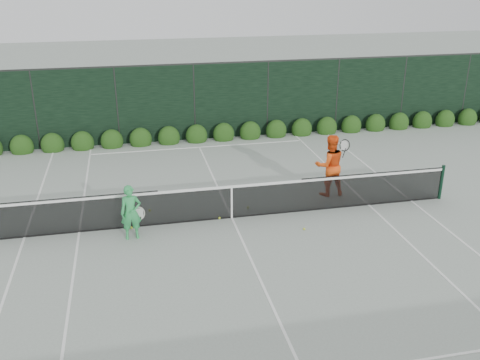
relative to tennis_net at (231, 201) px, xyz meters
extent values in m
plane|color=gray|center=(0.02, 0.00, -0.53)|extent=(80.00, 80.00, 0.00)
cylinder|color=#103120|center=(6.42, 0.00, 0.00)|extent=(0.10, 0.10, 1.07)
cube|color=black|center=(-4.18, 0.00, -0.02)|extent=(4.40, 0.01, 1.02)
cube|color=black|center=(0.02, 0.00, -0.05)|extent=(4.00, 0.01, 0.96)
cube|color=black|center=(4.22, 0.00, -0.02)|extent=(4.40, 0.01, 1.02)
cube|color=white|center=(0.02, 0.00, 0.41)|extent=(12.80, 0.03, 0.07)
cube|color=black|center=(0.02, 0.00, -0.51)|extent=(12.80, 0.02, 0.04)
cube|color=white|center=(0.02, 0.00, -0.07)|extent=(0.05, 0.03, 0.91)
imported|color=green|center=(-2.71, -0.60, 0.19)|extent=(0.54, 0.37, 1.44)
torus|color=beige|center=(-2.51, -0.50, 0.09)|extent=(0.30, 0.04, 0.30)
cylinder|color=black|center=(-2.51, -0.50, -0.15)|extent=(0.10, 0.03, 0.30)
imported|color=#FF5415|center=(3.25, 1.01, 0.42)|extent=(0.93, 0.73, 1.91)
torus|color=black|center=(3.60, 0.81, 1.10)|extent=(0.30, 0.11, 0.30)
cylinder|color=black|center=(3.60, 0.81, 0.86)|extent=(0.10, 0.03, 0.30)
cube|color=white|center=(-5.46, 0.00, -0.53)|extent=(0.06, 23.77, 0.01)
cube|color=white|center=(5.51, 0.00, -0.53)|extent=(0.06, 23.77, 0.01)
cube|color=white|center=(-4.09, 0.00, -0.53)|extent=(0.06, 23.77, 0.01)
cube|color=white|center=(4.14, 0.00, -0.53)|extent=(0.06, 23.77, 0.01)
cube|color=white|center=(0.02, 11.88, -0.53)|extent=(11.03, 0.06, 0.01)
cube|color=white|center=(0.02, 6.40, -0.53)|extent=(8.23, 0.06, 0.01)
cube|color=white|center=(0.02, 0.00, -0.53)|extent=(0.06, 12.80, 0.01)
cube|color=black|center=(0.02, 7.50, 0.97)|extent=(32.00, 0.06, 3.00)
cube|color=#262826|center=(0.02, 7.50, 2.50)|extent=(32.00, 0.06, 0.06)
cylinder|color=#262826|center=(-5.98, 7.50, 0.97)|extent=(0.08, 0.08, 3.00)
cylinder|color=#262826|center=(-2.98, 7.50, 0.97)|extent=(0.08, 0.08, 3.00)
cylinder|color=#262826|center=(0.02, 7.50, 0.97)|extent=(0.08, 0.08, 3.00)
cylinder|color=#262826|center=(3.02, 7.50, 0.97)|extent=(0.08, 0.08, 3.00)
cylinder|color=#262826|center=(6.02, 7.50, 0.97)|extent=(0.08, 0.08, 3.00)
cylinder|color=#262826|center=(9.02, 7.50, 0.97)|extent=(0.08, 0.08, 3.00)
cylinder|color=#262826|center=(12.02, 7.50, 0.97)|extent=(0.08, 0.08, 3.00)
ellipsoid|color=#183A10|center=(-6.58, 7.15, -0.30)|extent=(0.86, 0.65, 0.94)
ellipsoid|color=#183A10|center=(-5.48, 7.15, -0.30)|extent=(0.86, 0.65, 0.94)
ellipsoid|color=#183A10|center=(-4.38, 7.15, -0.30)|extent=(0.86, 0.65, 0.94)
ellipsoid|color=#183A10|center=(-3.28, 7.15, -0.30)|extent=(0.86, 0.65, 0.94)
ellipsoid|color=#183A10|center=(-2.18, 7.15, -0.30)|extent=(0.86, 0.65, 0.94)
ellipsoid|color=#183A10|center=(-1.08, 7.15, -0.30)|extent=(0.86, 0.65, 0.94)
ellipsoid|color=#183A10|center=(0.02, 7.15, -0.30)|extent=(0.86, 0.65, 0.94)
ellipsoid|color=#183A10|center=(1.12, 7.15, -0.30)|extent=(0.86, 0.65, 0.94)
ellipsoid|color=#183A10|center=(2.22, 7.15, -0.30)|extent=(0.86, 0.65, 0.94)
ellipsoid|color=#183A10|center=(3.32, 7.15, -0.30)|extent=(0.86, 0.65, 0.94)
ellipsoid|color=#183A10|center=(4.42, 7.15, -0.30)|extent=(0.86, 0.65, 0.94)
ellipsoid|color=#183A10|center=(5.52, 7.15, -0.30)|extent=(0.86, 0.65, 0.94)
ellipsoid|color=#183A10|center=(6.62, 7.15, -0.30)|extent=(0.86, 0.65, 0.94)
ellipsoid|color=#183A10|center=(7.72, 7.15, -0.30)|extent=(0.86, 0.65, 0.94)
ellipsoid|color=#183A10|center=(8.82, 7.15, -0.30)|extent=(0.86, 0.65, 0.94)
ellipsoid|color=#183A10|center=(9.92, 7.15, -0.30)|extent=(0.86, 0.65, 0.94)
ellipsoid|color=#183A10|center=(11.02, 7.15, -0.30)|extent=(0.86, 0.65, 0.94)
ellipsoid|color=#183A10|center=(12.12, 7.15, -0.30)|extent=(0.86, 0.65, 0.94)
sphere|color=#C2D32E|center=(-2.19, 0.91, -0.50)|extent=(0.07, 0.07, 0.07)
sphere|color=#C2D32E|center=(0.61, 0.51, -0.50)|extent=(0.07, 0.07, 0.07)
sphere|color=#C2D32E|center=(-0.32, 0.01, -0.50)|extent=(0.07, 0.07, 0.07)
sphere|color=#C2D32E|center=(-2.74, -0.09, -0.50)|extent=(0.07, 0.07, 0.07)
sphere|color=#C2D32E|center=(1.77, -1.13, -0.50)|extent=(0.07, 0.07, 0.07)
camera|label=1|loc=(-2.58, -13.19, 6.01)|focal=40.00mm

